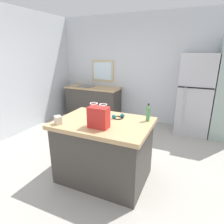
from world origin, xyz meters
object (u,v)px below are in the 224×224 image
object	(u,v)px
kitchen_island	(104,150)
small_box	(58,120)
ear_defenders	(118,117)
refrigerator	(195,95)
bottle	(148,113)
shopping_bag	(99,117)

from	to	relation	value
kitchen_island	small_box	xyz separation A→B (m)	(-0.51, -0.34, 0.51)
kitchen_island	ear_defenders	xyz separation A→B (m)	(0.14, 0.21, 0.48)
refrigerator	bottle	xyz separation A→B (m)	(-0.56, -2.10, 0.12)
kitchen_island	ear_defenders	distance (m)	0.54
bottle	shopping_bag	bearing A→B (deg)	-136.17
refrigerator	bottle	size ratio (longest dim) A/B	7.14
kitchen_island	shopping_bag	xyz separation A→B (m)	(0.05, -0.22, 0.60)
small_box	ear_defenders	distance (m)	0.85
bottle	small_box	bearing A→B (deg)	-150.33
shopping_bag	ear_defenders	size ratio (longest dim) A/B	1.52
small_box	kitchen_island	bearing A→B (deg)	33.70
refrigerator	ear_defenders	size ratio (longest dim) A/B	8.57
small_box	ear_defenders	bearing A→B (deg)	40.31
refrigerator	small_box	bearing A→B (deg)	-121.10
kitchen_island	refrigerator	xyz separation A→B (m)	(1.13, 2.37, 0.45)
small_box	bottle	world-z (taller)	bottle
kitchen_island	small_box	bearing A→B (deg)	-146.30
kitchen_island	bottle	world-z (taller)	bottle
kitchen_island	refrigerator	bearing A→B (deg)	64.61
refrigerator	ear_defenders	xyz separation A→B (m)	(-0.99, -2.16, 0.03)
ear_defenders	bottle	bearing A→B (deg)	8.19
kitchen_island	shopping_bag	size ratio (longest dim) A/B	4.14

